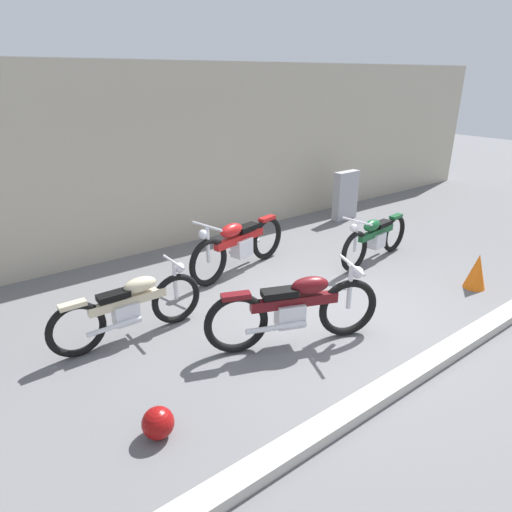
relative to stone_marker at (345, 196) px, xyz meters
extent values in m
plane|color=slate|center=(-3.44, -2.80, -0.54)|extent=(40.00, 40.00, 0.00)
cube|color=#B2A893|center=(-3.44, 0.94, 1.10)|extent=(18.00, 0.30, 3.28)
cube|color=#B7B2A8|center=(-3.44, -4.40, -0.48)|extent=(18.00, 0.24, 0.12)
cube|color=#9E9EA3|center=(0.00, 0.00, 0.00)|extent=(0.62, 0.21, 1.08)
sphere|color=maroon|center=(-6.26, -3.51, -0.39)|extent=(0.30, 0.30, 0.30)
cone|color=orange|center=(-1.03, -3.64, -0.27)|extent=(0.32, 0.32, 0.55)
torus|color=black|center=(-3.62, -3.37, -0.16)|extent=(0.75, 0.37, 0.76)
torus|color=black|center=(-4.93, -2.85, -0.16)|extent=(0.75, 0.37, 0.76)
cube|color=silver|center=(-4.32, -3.09, -0.14)|extent=(0.39, 0.32, 0.29)
cube|color=#590F14|center=(-4.28, -3.11, 0.03)|extent=(1.04, 0.49, 0.13)
ellipsoid|color=#590F14|center=(-4.10, -3.18, 0.22)|extent=(0.51, 0.36, 0.21)
cube|color=black|center=(-4.45, -3.04, 0.17)|extent=(0.46, 0.33, 0.08)
cube|color=#590F14|center=(-4.93, -2.85, 0.20)|extent=(0.36, 0.24, 0.06)
cylinder|color=silver|center=(-3.62, -3.37, 0.13)|extent=(0.06, 0.06, 0.58)
cylinder|color=silver|center=(-3.62, -3.37, 0.42)|extent=(0.26, 0.58, 0.04)
sphere|color=silver|center=(-3.54, -3.40, 0.31)|extent=(0.15, 0.15, 0.15)
cylinder|color=silver|center=(-4.57, -3.13, -0.21)|extent=(0.70, 0.33, 0.06)
torus|color=black|center=(-2.04, -2.08, -0.20)|extent=(0.70, 0.17, 0.69)
torus|color=black|center=(-0.77, -1.91, -0.20)|extent=(0.70, 0.17, 0.69)
cube|color=silver|center=(-1.36, -1.99, -0.18)|extent=(0.33, 0.23, 0.26)
cube|color=#145128|center=(-1.40, -1.99, -0.03)|extent=(0.98, 0.22, 0.11)
ellipsoid|color=#145128|center=(-1.57, -2.02, 0.14)|extent=(0.44, 0.24, 0.19)
cube|color=black|center=(-1.23, -1.97, 0.10)|extent=(0.40, 0.22, 0.08)
cube|color=#145128|center=(-0.77, -1.91, 0.13)|extent=(0.32, 0.15, 0.06)
cylinder|color=silver|center=(-2.04, -2.08, 0.06)|extent=(0.05, 0.05, 0.52)
cylinder|color=silver|center=(-2.04, -2.08, 0.32)|extent=(0.11, 0.55, 0.03)
sphere|color=silver|center=(-2.11, -2.09, 0.23)|extent=(0.13, 0.13, 0.13)
cylinder|color=silver|center=(-1.18, -1.85, -0.24)|extent=(0.66, 0.14, 0.06)
torus|color=black|center=(-5.17, -1.81, -0.20)|extent=(0.69, 0.09, 0.69)
torus|color=black|center=(-6.44, -1.80, -0.20)|extent=(0.69, 0.09, 0.69)
cube|color=silver|center=(-5.85, -1.80, -0.18)|extent=(0.30, 0.19, 0.26)
cube|color=beige|center=(-5.80, -1.80, -0.03)|extent=(0.96, 0.10, 0.11)
ellipsoid|color=beige|center=(-5.63, -1.80, 0.14)|extent=(0.41, 0.19, 0.19)
cube|color=black|center=(-5.97, -1.80, 0.09)|extent=(0.38, 0.17, 0.08)
cube|color=beige|center=(-6.44, -1.80, 0.12)|extent=(0.30, 0.11, 0.06)
cylinder|color=silver|center=(-5.17, -1.81, 0.06)|extent=(0.05, 0.05, 0.52)
cylinder|color=silver|center=(-5.17, -1.81, 0.32)|extent=(0.03, 0.55, 0.03)
sphere|color=silver|center=(-5.09, -1.81, 0.22)|extent=(0.13, 0.13, 0.13)
cylinder|color=silver|center=(-6.04, -1.92, -0.25)|extent=(0.66, 0.06, 0.06)
torus|color=black|center=(-4.25, -1.10, -0.16)|extent=(0.77, 0.26, 0.77)
torus|color=black|center=(-2.86, -0.79, -0.16)|extent=(0.77, 0.26, 0.77)
cube|color=silver|center=(-3.50, -0.93, -0.14)|extent=(0.38, 0.28, 0.29)
cube|color=#B21919|center=(-3.55, -0.94, 0.03)|extent=(1.08, 0.34, 0.13)
ellipsoid|color=#B21919|center=(-3.74, -0.99, 0.22)|extent=(0.50, 0.31, 0.21)
cube|color=black|center=(-3.37, -0.90, 0.17)|extent=(0.45, 0.28, 0.08)
cube|color=#B21919|center=(-2.86, -0.79, 0.20)|extent=(0.36, 0.20, 0.06)
cylinder|color=silver|center=(-4.25, -1.10, 0.13)|extent=(0.06, 0.06, 0.58)
cylinder|color=silver|center=(-4.25, -1.10, 0.42)|extent=(0.17, 0.60, 0.04)
sphere|color=silver|center=(-4.33, -1.12, 0.32)|extent=(0.15, 0.15, 0.15)
cylinder|color=silver|center=(-3.32, -0.76, -0.21)|extent=(0.73, 0.22, 0.06)
camera|label=1|loc=(-7.43, -6.54, 2.51)|focal=31.12mm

